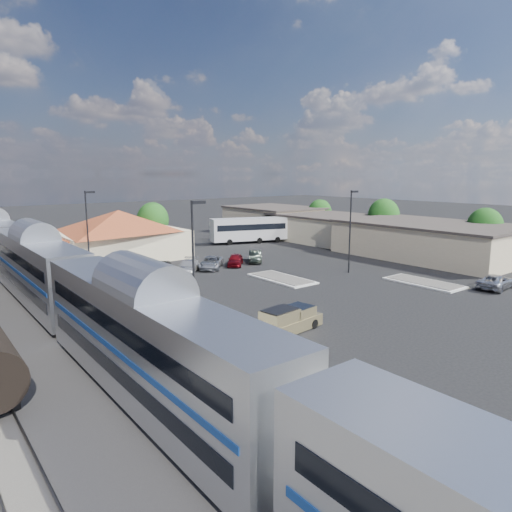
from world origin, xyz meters
TOP-DOWN VIEW (x-y plane):
  - ground at (0.00, 0.00)m, footprint 280.00×280.00m
  - platform at (-12.00, 6.00)m, footprint 5.50×92.00m
  - passenger_train at (-18.00, 7.39)m, footprint 3.00×104.00m
  - station_depot at (-4.56, 24.00)m, footprint 18.35×12.24m
  - buildings_east at (28.00, 14.28)m, footprint 14.40×51.40m
  - traffic_island_south at (4.00, 2.00)m, footprint 3.30×7.50m
  - traffic_island_north at (14.00, -8.00)m, footprint 3.30×7.50m
  - lamp_plat_s at (-10.90, -6.00)m, footprint 1.08×0.25m
  - lamp_plat_n at (-10.90, 16.00)m, footprint 1.08×0.25m
  - lamp_lot at (12.10, 0.00)m, footprint 1.08×0.25m
  - tree_east_a at (34.00, -4.00)m, footprint 4.56×4.56m
  - tree_east_b at (34.00, 12.00)m, footprint 4.94×4.94m
  - tree_east_c at (34.00, 26.00)m, footprint 4.41×4.41m
  - tree_depot at (3.00, 30.00)m, footprint 4.71×4.71m
  - pickup_truck at (-5.88, -10.21)m, footprint 5.22×2.49m
  - suv at (17.51, -13.34)m, footprint 5.13×2.73m
  - coach_bus at (16.71, 24.40)m, footprint 12.45×6.18m
  - person_a at (-12.43, -13.54)m, footprint 0.51×0.66m
  - person_b at (-12.45, -6.88)m, footprint 0.92×1.01m
  - parked_car_a at (-8.41, 10.88)m, footprint 3.91×4.19m
  - parked_car_b at (-5.21, 11.18)m, footprint 4.03×4.62m
  - parked_car_c at (-2.01, 10.88)m, footprint 4.71×4.92m
  - parked_car_d at (1.19, 11.18)m, footprint 5.06×5.28m
  - parked_car_e at (4.39, 10.88)m, footprint 3.91×4.17m
  - parked_car_f at (7.59, 11.18)m, footprint 3.74×4.37m

SIDE VIEW (x-z plane):
  - ground at x=0.00m, z-range 0.00..0.00m
  - platform at x=-12.00m, z-range 0.00..0.18m
  - traffic_island_south at x=4.00m, z-range 0.00..0.21m
  - traffic_island_north at x=14.00m, z-range 0.00..0.21m
  - suv at x=17.51m, z-range 0.00..1.37m
  - parked_car_d at x=1.19m, z-range 0.00..1.39m
  - parked_car_e at x=4.39m, z-range 0.00..1.39m
  - parked_car_a at x=-8.41m, z-range 0.00..1.40m
  - parked_car_c at x=-2.01m, z-range 0.00..1.41m
  - parked_car_f at x=7.59m, z-range 0.00..1.42m
  - parked_car_b at x=-5.21m, z-range 0.00..1.51m
  - pickup_truck at x=-5.88m, z-range -0.04..1.69m
  - person_a at x=-12.43m, z-range 0.18..1.80m
  - person_b at x=-12.45m, z-range 0.18..1.86m
  - coach_bus at x=16.71m, z-range 0.30..4.22m
  - buildings_east at x=28.00m, z-range -0.13..4.67m
  - passenger_train at x=-18.00m, z-range 0.09..5.64m
  - station_depot at x=-4.56m, z-range 0.03..6.23m
  - tree_east_c at x=34.00m, z-range 0.66..6.87m
  - tree_east_a at x=34.00m, z-range 0.68..7.10m
  - tree_depot at x=3.00m, z-range 0.71..7.34m
  - tree_east_b at x=34.00m, z-range 0.74..7.70m
  - lamp_plat_s at x=-10.90m, z-range 0.84..9.84m
  - lamp_plat_n at x=-10.90m, z-range 0.84..9.84m
  - lamp_lot at x=12.10m, z-range 0.84..9.84m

